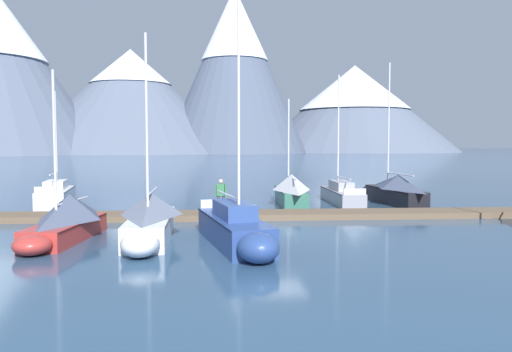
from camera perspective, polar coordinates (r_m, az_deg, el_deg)
name	(u,v)px	position (r m, az deg, el deg)	size (l,w,h in m)	color
ground_plane	(276,232)	(21.63, 2.24, -6.32)	(700.00, 700.00, 0.00)	#2D4C6B
mountain_central_massif	(131,100)	(212.69, -14.00, 8.37)	(92.63, 92.63, 41.87)	slate
mountain_shoulder_ridge	(235,67)	(204.99, -2.43, 12.27)	(57.79, 57.79, 65.48)	#4C566B
mountain_east_summit	(354,106)	(240.34, 11.11, 7.80)	(94.72, 94.72, 39.92)	slate
dock	(262,215)	(25.51, 0.63, -4.45)	(27.51, 4.14, 0.30)	brown
sailboat_nearest_berth	(57,195)	(32.51, -21.68, -2.05)	(2.08, 6.14, 6.90)	silver
sailboat_second_berth	(65,219)	(20.92, -20.82, -4.59)	(2.51, 6.07, 6.46)	#B2332D
sailboat_mid_dock_port	(150,218)	(20.07, -11.93, -4.74)	(1.95, 7.07, 7.83)	white
sailboat_mid_dock_starboard	(236,229)	(18.43, -2.25, -6.01)	(2.48, 7.07, 8.74)	navy
sailboat_far_berth	(290,190)	(31.13, 3.92, -1.56)	(2.09, 7.25, 6.59)	#336B56
sailboat_outer_slip	(339,193)	(32.80, 9.43, -1.95)	(1.91, 7.90, 8.18)	#93939E
sailboat_end_of_dock	(393,190)	(32.68, 15.28, -1.50)	(1.79, 7.64, 8.88)	black
person_on_dock	(221,194)	(25.16, -4.01, -2.01)	(0.57, 0.32, 1.69)	#384256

